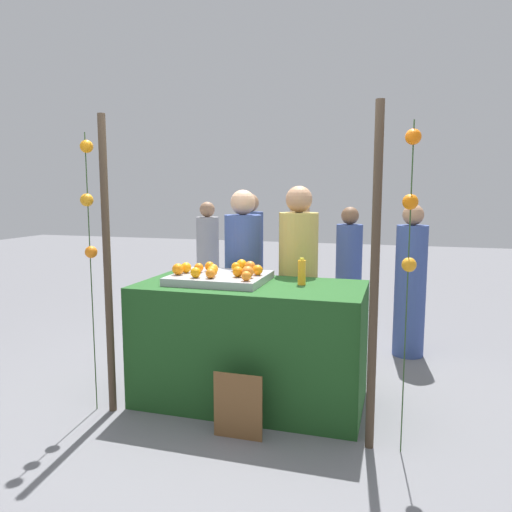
# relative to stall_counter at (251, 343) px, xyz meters

# --- Properties ---
(ground_plane) EXTENTS (24.00, 24.00, 0.00)m
(ground_plane) POSITION_rel_stall_counter_xyz_m (0.00, 0.00, -0.47)
(ground_plane) COLOR slate
(stall_counter) EXTENTS (1.75, 0.86, 0.94)m
(stall_counter) POSITION_rel_stall_counter_xyz_m (0.00, 0.00, 0.00)
(stall_counter) COLOR #1E4C1E
(stall_counter) RESTS_ON ground_plane
(orange_tray) EXTENTS (0.73, 0.62, 0.06)m
(orange_tray) POSITION_rel_stall_counter_xyz_m (-0.26, 0.02, 0.50)
(orange_tray) COLOR #9EA0A5
(orange_tray) RESTS_ON stall_counter
(orange_0) EXTENTS (0.08, 0.08, 0.08)m
(orange_0) POSITION_rel_stall_counter_xyz_m (-0.08, -0.05, 0.57)
(orange_0) COLOR orange
(orange_0) RESTS_ON orange_tray
(orange_1) EXTENTS (0.09, 0.09, 0.09)m
(orange_1) POSITION_rel_stall_counter_xyz_m (-0.57, -0.10, 0.58)
(orange_1) COLOR orange
(orange_1) RESTS_ON orange_tray
(orange_2) EXTENTS (0.08, 0.08, 0.08)m
(orange_2) POSITION_rel_stall_counter_xyz_m (-0.28, -0.09, 0.57)
(orange_2) COLOR orange
(orange_2) RESTS_ON orange_tray
(orange_3) EXTENTS (0.09, 0.09, 0.09)m
(orange_3) POSITION_rel_stall_counter_xyz_m (-0.00, -0.07, 0.58)
(orange_3) COLOR orange
(orange_3) RESTS_ON orange_tray
(orange_4) EXTENTS (0.09, 0.09, 0.09)m
(orange_4) POSITION_rel_stall_counter_xyz_m (-0.16, 0.26, 0.58)
(orange_4) COLOR orange
(orange_4) RESTS_ON orange_tray
(orange_5) EXTENTS (0.09, 0.09, 0.09)m
(orange_5) POSITION_rel_stall_counter_xyz_m (-0.55, 0.01, 0.57)
(orange_5) COLOR orange
(orange_5) RESTS_ON orange_tray
(orange_6) EXTENTS (0.08, 0.08, 0.08)m
(orange_6) POSITION_rel_stall_counter_xyz_m (0.04, 0.07, 0.57)
(orange_6) COLOR orange
(orange_6) RESTS_ON orange_tray
(orange_7) EXTENTS (0.07, 0.07, 0.07)m
(orange_7) POSITION_rel_stall_counter_xyz_m (0.03, -0.20, 0.57)
(orange_7) COLOR orange
(orange_7) RESTS_ON orange_tray
(orange_8) EXTENTS (0.08, 0.08, 0.08)m
(orange_8) POSITION_rel_stall_counter_xyz_m (-0.38, -0.18, 0.57)
(orange_8) COLOR orange
(orange_8) RESTS_ON orange_tray
(orange_9) EXTENTS (0.08, 0.08, 0.08)m
(orange_9) POSITION_rel_stall_counter_xyz_m (-0.32, 0.04, 0.57)
(orange_9) COLOR orange
(orange_9) RESTS_ON orange_tray
(orange_10) EXTENTS (0.09, 0.09, 0.09)m
(orange_10) POSITION_rel_stall_counter_xyz_m (-0.06, 0.20, 0.58)
(orange_10) COLOR orange
(orange_10) RESTS_ON orange_tray
(orange_11) EXTENTS (0.08, 0.08, 0.08)m
(orange_11) POSITION_rel_stall_counter_xyz_m (-0.40, 0.15, 0.57)
(orange_11) COLOR orange
(orange_11) RESTS_ON orange_tray
(orange_12) EXTENTS (0.08, 0.08, 0.08)m
(orange_12) POSITION_rel_stall_counter_xyz_m (-0.26, -0.17, 0.57)
(orange_12) COLOR orange
(orange_12) RESTS_ON orange_tray
(orange_13) EXTENTS (0.08, 0.08, 0.08)m
(orange_13) POSITION_rel_stall_counter_xyz_m (-0.46, 0.06, 0.57)
(orange_13) COLOR orange
(orange_13) RESTS_ON orange_tray
(orange_14) EXTENTS (0.08, 0.08, 0.08)m
(orange_14) POSITION_rel_stall_counter_xyz_m (-0.19, 0.19, 0.57)
(orange_14) COLOR orange
(orange_14) RESTS_ON orange_tray
(juice_bottle) EXTENTS (0.06, 0.06, 0.21)m
(juice_bottle) POSITION_rel_stall_counter_xyz_m (0.39, 0.08, 0.57)
(juice_bottle) COLOR #FC9F21
(juice_bottle) RESTS_ON stall_counter
(chalkboard_sign) EXTENTS (0.34, 0.03, 0.47)m
(chalkboard_sign) POSITION_rel_stall_counter_xyz_m (0.10, -0.60, -0.25)
(chalkboard_sign) COLOR brown
(chalkboard_sign) RESTS_ON ground_plane
(vendor_left) EXTENTS (0.33, 0.33, 1.67)m
(vendor_left) POSITION_rel_stall_counter_xyz_m (-0.27, 0.64, 0.31)
(vendor_left) COLOR #384C8C
(vendor_left) RESTS_ON ground_plane
(vendor_right) EXTENTS (0.34, 0.34, 1.70)m
(vendor_right) POSITION_rel_stall_counter_xyz_m (0.25, 0.60, 0.32)
(vendor_right) COLOR tan
(vendor_right) RESTS_ON ground_plane
(crowd_person_0) EXTENTS (0.30, 0.30, 1.52)m
(crowd_person_0) POSITION_rel_stall_counter_xyz_m (-1.40, 2.57, 0.23)
(crowd_person_0) COLOR #99999E
(crowd_person_0) RESTS_ON ground_plane
(crowd_person_1) EXTENTS (0.30, 0.30, 1.48)m
(crowd_person_1) POSITION_rel_stall_counter_xyz_m (0.55, 2.06, 0.22)
(crowd_person_1) COLOR #384C8C
(crowd_person_1) RESTS_ON ground_plane
(crowd_person_2) EXTENTS (0.33, 0.33, 1.63)m
(crowd_person_2) POSITION_rel_stall_counter_xyz_m (-0.67, 2.15, 0.29)
(crowd_person_2) COLOR #384C8C
(crowd_person_2) RESTS_ON ground_plane
(crowd_person_3) EXTENTS (0.31, 0.31, 1.53)m
(crowd_person_3) POSITION_rel_stall_counter_xyz_m (1.22, 1.50, 0.24)
(crowd_person_3) COLOR #384C8C
(crowd_person_3) RESTS_ON ground_plane
(crowd_person_4) EXTENTS (0.31, 0.31, 1.57)m
(crowd_person_4) POSITION_rel_stall_counter_xyz_m (0.07, 1.55, 0.26)
(crowd_person_4) COLOR tan
(crowd_person_4) RESTS_ON ground_plane
(canopy_post_left) EXTENTS (0.06, 0.06, 2.20)m
(canopy_post_left) POSITION_rel_stall_counter_xyz_m (-0.95, -0.47, 0.63)
(canopy_post_left) COLOR #473828
(canopy_post_left) RESTS_ON ground_plane
(canopy_post_right) EXTENTS (0.06, 0.06, 2.20)m
(canopy_post_right) POSITION_rel_stall_counter_xyz_m (0.95, -0.47, 0.63)
(canopy_post_right) COLOR #473828
(canopy_post_right) RESTS_ON ground_plane
(garland_strand_left) EXTENTS (0.10, 0.10, 2.08)m
(garland_strand_left) POSITION_rel_stall_counter_xyz_m (-1.08, -0.49, 1.10)
(garland_strand_left) COLOR #2D4C23
(garland_strand_left) RESTS_ON ground_plane
(garland_strand_right) EXTENTS (0.10, 0.10, 2.08)m
(garland_strand_right) POSITION_rel_stall_counter_xyz_m (1.15, -0.48, 1.11)
(garland_strand_right) COLOR #2D4C23
(garland_strand_right) RESTS_ON ground_plane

